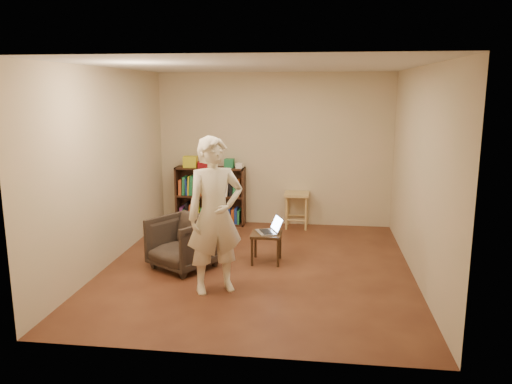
# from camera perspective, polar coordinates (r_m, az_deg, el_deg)

# --- Properties ---
(floor) EXTENTS (4.50, 4.50, 0.00)m
(floor) POSITION_cam_1_polar(r_m,az_deg,el_deg) (6.70, 0.18, -8.60)
(floor) COLOR #482217
(floor) RESTS_ON ground
(ceiling) EXTENTS (4.50, 4.50, 0.00)m
(ceiling) POSITION_cam_1_polar(r_m,az_deg,el_deg) (6.29, 0.20, 14.22)
(ceiling) COLOR silver
(ceiling) RESTS_ON wall_back
(wall_back) EXTENTS (4.00, 0.00, 4.00)m
(wall_back) POSITION_cam_1_polar(r_m,az_deg,el_deg) (8.58, 2.07, 4.84)
(wall_back) COLOR #BFB690
(wall_back) RESTS_ON floor
(wall_left) EXTENTS (0.00, 4.50, 4.50)m
(wall_left) POSITION_cam_1_polar(r_m,az_deg,el_deg) (6.90, -16.54, 2.69)
(wall_left) COLOR #BFB690
(wall_left) RESTS_ON floor
(wall_right) EXTENTS (0.00, 4.50, 4.50)m
(wall_right) POSITION_cam_1_polar(r_m,az_deg,el_deg) (6.43, 18.18, 1.95)
(wall_right) COLOR #BFB690
(wall_right) RESTS_ON floor
(bookshelf) EXTENTS (1.20, 0.30, 1.00)m
(bookshelf) POSITION_cam_1_polar(r_m,az_deg,el_deg) (8.74, -5.19, -0.80)
(bookshelf) COLOR black
(bookshelf) RESTS_ON floor
(box_yellow) EXTENTS (0.24, 0.18, 0.19)m
(box_yellow) POSITION_cam_1_polar(r_m,az_deg,el_deg) (8.66, -7.50, 3.45)
(box_yellow) COLOR yellow
(box_yellow) RESTS_ON bookshelf
(red_cloth) EXTENTS (0.33, 0.26, 0.10)m
(red_cloth) POSITION_cam_1_polar(r_m,az_deg,el_deg) (8.61, -5.69, 3.13)
(red_cloth) COLOR maroon
(red_cloth) RESTS_ON bookshelf
(box_green) EXTENTS (0.16, 0.16, 0.15)m
(box_green) POSITION_cam_1_polar(r_m,az_deg,el_deg) (8.55, -3.07, 3.30)
(box_green) COLOR #207B48
(box_green) RESTS_ON bookshelf
(box_white) EXTENTS (0.13, 0.13, 0.09)m
(box_white) POSITION_cam_1_polar(r_m,az_deg,el_deg) (8.49, -1.89, 3.03)
(box_white) COLOR white
(box_white) RESTS_ON bookshelf
(stool) EXTENTS (0.42, 0.42, 0.60)m
(stool) POSITION_cam_1_polar(r_m,az_deg,el_deg) (8.47, 4.68, -0.87)
(stool) COLOR tan
(stool) RESTS_ON floor
(armchair) EXTENTS (1.02, 1.02, 0.68)m
(armchair) POSITION_cam_1_polar(r_m,az_deg,el_deg) (6.65, -8.33, -5.76)
(armchair) COLOR #322921
(armchair) RESTS_ON floor
(side_table) EXTENTS (0.40, 0.40, 0.41)m
(side_table) POSITION_cam_1_polar(r_m,az_deg,el_deg) (6.79, 1.20, -5.28)
(side_table) COLOR black
(side_table) RESTS_ON floor
(laptop) EXTENTS (0.42, 0.41, 0.22)m
(laptop) POSITION_cam_1_polar(r_m,az_deg,el_deg) (6.78, 1.68, -4.22)
(laptop) COLOR silver
(laptop) RESTS_ON side_table
(person) EXTENTS (0.79, 0.69, 1.81)m
(person) POSITION_cam_1_polar(r_m,az_deg,el_deg) (5.71, -4.71, -2.71)
(person) COLOR beige
(person) RESTS_ON floor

